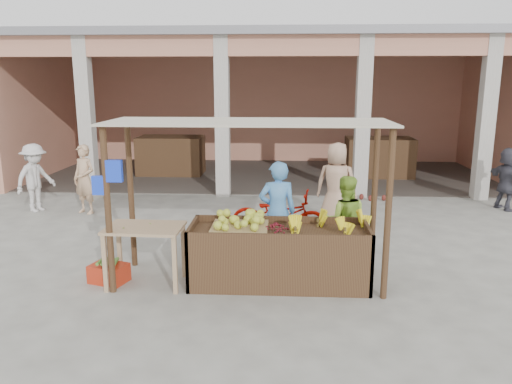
# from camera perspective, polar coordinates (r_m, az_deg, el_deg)

# --- Properties ---
(ground) EXTENTS (60.00, 60.00, 0.00)m
(ground) POSITION_cam_1_polar(r_m,az_deg,el_deg) (7.56, -1.24, -10.24)
(ground) COLOR slate
(ground) RESTS_ON ground
(market_building) EXTENTS (14.40, 6.40, 4.20)m
(market_building) POSITION_cam_1_polar(r_m,az_deg,el_deg) (15.88, 1.42, 11.85)
(market_building) COLOR tan
(market_building) RESTS_ON ground
(fruit_stall) EXTENTS (2.60, 0.95, 0.80)m
(fruit_stall) POSITION_cam_1_polar(r_m,az_deg,el_deg) (7.40, 2.64, -7.46)
(fruit_stall) COLOR #4D351E
(fruit_stall) RESTS_ON ground
(stall_awning) EXTENTS (4.09, 1.35, 2.39)m
(stall_awning) POSITION_cam_1_polar(r_m,az_deg,el_deg) (7.09, -1.40, 4.83)
(stall_awning) COLOR #4D351E
(stall_awning) RESTS_ON ground
(banana_heap) EXTENTS (1.19, 0.65, 0.22)m
(banana_heap) POSITION_cam_1_polar(r_m,az_deg,el_deg) (7.32, 8.28, -3.61)
(banana_heap) COLOR yellow
(banana_heap) RESTS_ON fruit_stall
(melon_tray) EXTENTS (0.82, 0.71, 0.21)m
(melon_tray) POSITION_cam_1_polar(r_m,az_deg,el_deg) (7.31, -1.88, -3.58)
(melon_tray) COLOR #A38554
(melon_tray) RESTS_ON fruit_stall
(berry_heap) EXTENTS (0.40, 0.32, 0.13)m
(berry_heap) POSITION_cam_1_polar(r_m,az_deg,el_deg) (7.24, 2.31, -4.05)
(berry_heap) COLOR maroon
(berry_heap) RESTS_ON fruit_stall
(side_table) EXTENTS (1.11, 0.76, 0.88)m
(side_table) POSITION_cam_1_polar(r_m,az_deg,el_deg) (7.42, -12.59, -4.92)
(side_table) COLOR tan
(side_table) RESTS_ON ground
(papaya_pile) EXTENTS (0.75, 0.43, 0.22)m
(papaya_pile) POSITION_cam_1_polar(r_m,az_deg,el_deg) (7.34, -12.69, -3.07)
(papaya_pile) COLOR #50912F
(papaya_pile) RESTS_ON side_table
(red_crate) EXTENTS (0.61, 0.51, 0.27)m
(red_crate) POSITION_cam_1_polar(r_m,az_deg,el_deg) (7.83, -16.46, -8.89)
(red_crate) COLOR #B62A13
(red_crate) RESTS_ON ground
(plantain_bundle) EXTENTS (0.39, 0.27, 0.08)m
(plantain_bundle) POSITION_cam_1_polar(r_m,az_deg,el_deg) (7.77, -16.54, -7.69)
(plantain_bundle) COLOR #4F8630
(plantain_bundle) RESTS_ON red_crate
(produce_sacks) EXTENTS (0.96, 0.72, 0.58)m
(produce_sacks) POSITION_cam_1_polar(r_m,az_deg,el_deg) (12.76, 13.25, 0.38)
(produce_sacks) COLOR maroon
(produce_sacks) RESTS_ON ground
(vendor_blue) EXTENTS (0.74, 0.59, 1.80)m
(vendor_blue) POSITION_cam_1_polar(r_m,az_deg,el_deg) (8.12, 2.47, -1.92)
(vendor_blue) COLOR #559CE4
(vendor_blue) RESTS_ON ground
(vendor_green) EXTENTS (0.76, 0.46, 1.56)m
(vendor_green) POSITION_cam_1_polar(r_m,az_deg,el_deg) (8.10, 10.07, -3.02)
(vendor_green) COLOR #9AC93F
(vendor_green) RESTS_ON ground
(motorcycle) EXTENTS (0.92, 1.99, 1.00)m
(motorcycle) POSITION_cam_1_polar(r_m,az_deg,el_deg) (9.24, 2.69, -2.65)
(motorcycle) COLOR #9A0B01
(motorcycle) RESTS_ON ground
(shopper_a) EXTENTS (0.92, 1.20, 1.67)m
(shopper_a) POSITION_cam_1_polar(r_m,az_deg,el_deg) (12.34, -23.96, 1.77)
(shopper_a) COLOR silver
(shopper_a) RESTS_ON ground
(shopper_c) EXTENTS (1.03, 0.80, 1.90)m
(shopper_c) POSITION_cam_1_polar(r_m,az_deg,el_deg) (10.34, 9.19, 1.42)
(shopper_c) COLOR tan
(shopper_c) RESTS_ON ground
(shopper_d) EXTENTS (0.99, 1.52, 1.52)m
(shopper_d) POSITION_cam_1_polar(r_m,az_deg,el_deg) (12.82, 26.81, 1.53)
(shopper_d) COLOR #44434F
(shopper_d) RESTS_ON ground
(shopper_e) EXTENTS (0.73, 0.66, 1.61)m
(shopper_e) POSITION_cam_1_polar(r_m,az_deg,el_deg) (11.75, -19.03, 1.53)
(shopper_e) COLOR tan
(shopper_e) RESTS_ON ground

